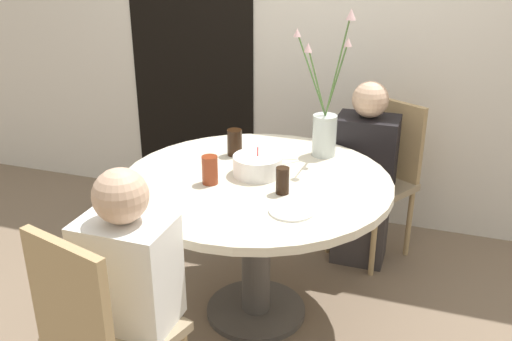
{
  "coord_description": "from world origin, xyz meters",
  "views": [
    {
      "loc": [
        0.8,
        -2.33,
        1.85
      ],
      "look_at": [
        0.0,
        0.0,
        0.81
      ],
      "focal_mm": 40.0,
      "sensor_mm": 36.0,
      "label": 1
    }
  ],
  "objects_px": {
    "person_guest": "(132,310)",
    "chair_near_front": "(99,328)",
    "drink_glass_2": "(283,181)",
    "side_plate": "(292,211)",
    "chair_far_back": "(381,170)",
    "birthday_cake": "(258,165)",
    "flower_vase": "(325,126)",
    "person_boy": "(364,180)",
    "drink_glass_0": "(210,170)",
    "drink_glass_1": "(235,142)"
  },
  "relations": [
    {
      "from": "chair_far_back",
      "to": "drink_glass_1",
      "type": "bearing_deg",
      "value": -109.22
    },
    {
      "from": "drink_glass_2",
      "to": "side_plate",
      "type": "bearing_deg",
      "value": -61.47
    },
    {
      "from": "birthday_cake",
      "to": "side_plate",
      "type": "xyz_separation_m",
      "value": [
        0.26,
        -0.33,
        -0.04
      ]
    },
    {
      "from": "chair_far_back",
      "to": "drink_glass_2",
      "type": "bearing_deg",
      "value": -78.69
    },
    {
      "from": "birthday_cake",
      "to": "side_plate",
      "type": "bearing_deg",
      "value": -51.49
    },
    {
      "from": "person_boy",
      "to": "person_guest",
      "type": "distance_m",
      "value": 1.64
    },
    {
      "from": "chair_near_front",
      "to": "flower_vase",
      "type": "xyz_separation_m",
      "value": [
        0.5,
        1.34,
        0.39
      ]
    },
    {
      "from": "birthday_cake",
      "to": "drink_glass_2",
      "type": "distance_m",
      "value": 0.24
    },
    {
      "from": "chair_far_back",
      "to": "drink_glass_2",
      "type": "xyz_separation_m",
      "value": [
        -0.33,
        -0.97,
        0.29
      ]
    },
    {
      "from": "drink_glass_1",
      "to": "flower_vase",
      "type": "bearing_deg",
      "value": 18.33
    },
    {
      "from": "chair_far_back",
      "to": "person_guest",
      "type": "bearing_deg",
      "value": -83.5
    },
    {
      "from": "chair_near_front",
      "to": "person_guest",
      "type": "distance_m",
      "value": 0.16
    },
    {
      "from": "birthday_cake",
      "to": "person_guest",
      "type": "relative_size",
      "value": 0.22
    },
    {
      "from": "chair_near_front",
      "to": "side_plate",
      "type": "bearing_deg",
      "value": -112.21
    },
    {
      "from": "chair_near_front",
      "to": "drink_glass_2",
      "type": "height_order",
      "value": "chair_near_front"
    },
    {
      "from": "side_plate",
      "to": "person_boy",
      "type": "relative_size",
      "value": 0.18
    },
    {
      "from": "drink_glass_0",
      "to": "person_guest",
      "type": "distance_m",
      "value": 0.74
    },
    {
      "from": "birthday_cake",
      "to": "flower_vase",
      "type": "bearing_deg",
      "value": 55.42
    },
    {
      "from": "chair_near_front",
      "to": "drink_glass_0",
      "type": "relative_size",
      "value": 7.03
    },
    {
      "from": "flower_vase",
      "to": "drink_glass_1",
      "type": "bearing_deg",
      "value": -161.67
    },
    {
      "from": "chair_far_back",
      "to": "chair_near_front",
      "type": "height_order",
      "value": "same"
    },
    {
      "from": "flower_vase",
      "to": "person_boy",
      "type": "height_order",
      "value": "flower_vase"
    },
    {
      "from": "birthday_cake",
      "to": "flower_vase",
      "type": "xyz_separation_m",
      "value": [
        0.24,
        0.35,
        0.11
      ]
    },
    {
      "from": "chair_far_back",
      "to": "drink_glass_2",
      "type": "relative_size",
      "value": 7.67
    },
    {
      "from": "side_plate",
      "to": "drink_glass_2",
      "type": "distance_m",
      "value": 0.19
    },
    {
      "from": "side_plate",
      "to": "person_boy",
      "type": "height_order",
      "value": "person_boy"
    },
    {
      "from": "side_plate",
      "to": "person_guest",
      "type": "bearing_deg",
      "value": -132.88
    },
    {
      "from": "chair_far_back",
      "to": "flower_vase",
      "type": "height_order",
      "value": "flower_vase"
    },
    {
      "from": "chair_near_front",
      "to": "flower_vase",
      "type": "relative_size",
      "value": 1.24
    },
    {
      "from": "flower_vase",
      "to": "drink_glass_2",
      "type": "height_order",
      "value": "flower_vase"
    },
    {
      "from": "flower_vase",
      "to": "drink_glass_0",
      "type": "relative_size",
      "value": 5.69
    },
    {
      "from": "person_guest",
      "to": "chair_near_front",
      "type": "bearing_deg",
      "value": -105.75
    },
    {
      "from": "chair_far_back",
      "to": "drink_glass_0",
      "type": "height_order",
      "value": "chair_far_back"
    },
    {
      "from": "chair_near_front",
      "to": "side_plate",
      "type": "xyz_separation_m",
      "value": [
        0.52,
        0.67,
        0.23
      ]
    },
    {
      "from": "chair_near_front",
      "to": "chair_far_back",
      "type": "bearing_deg",
      "value": -97.13
    },
    {
      "from": "chair_far_back",
      "to": "drink_glass_0",
      "type": "relative_size",
      "value": 7.03
    },
    {
      "from": "chair_far_back",
      "to": "person_boy",
      "type": "relative_size",
      "value": 0.85
    },
    {
      "from": "chair_far_back",
      "to": "person_guest",
      "type": "height_order",
      "value": "person_guest"
    },
    {
      "from": "birthday_cake",
      "to": "drink_glass_0",
      "type": "bearing_deg",
      "value": -135.85
    },
    {
      "from": "chair_near_front",
      "to": "person_guest",
      "type": "xyz_separation_m",
      "value": [
        0.04,
        0.15,
        -0.02
      ]
    },
    {
      "from": "birthday_cake",
      "to": "drink_glass_0",
      "type": "height_order",
      "value": "birthday_cake"
    },
    {
      "from": "chair_far_back",
      "to": "birthday_cake",
      "type": "bearing_deg",
      "value": -91.82
    },
    {
      "from": "birthday_cake",
      "to": "drink_glass_0",
      "type": "xyz_separation_m",
      "value": [
        -0.17,
        -0.17,
        0.02
      ]
    },
    {
      "from": "flower_vase",
      "to": "person_boy",
      "type": "distance_m",
      "value": 0.55
    },
    {
      "from": "drink_glass_0",
      "to": "person_boy",
      "type": "height_order",
      "value": "person_boy"
    },
    {
      "from": "side_plate",
      "to": "drink_glass_1",
      "type": "distance_m",
      "value": 0.7
    },
    {
      "from": "chair_far_back",
      "to": "birthday_cake",
      "type": "distance_m",
      "value": 0.99
    },
    {
      "from": "flower_vase",
      "to": "birthday_cake",
      "type": "bearing_deg",
      "value": -124.58
    },
    {
      "from": "chair_near_front",
      "to": "birthday_cake",
      "type": "distance_m",
      "value": 1.06
    },
    {
      "from": "chair_far_back",
      "to": "chair_near_front",
      "type": "distance_m",
      "value": 1.95
    }
  ]
}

